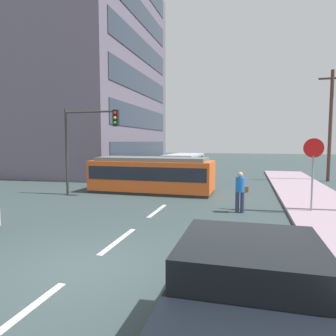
# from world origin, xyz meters

# --- Properties ---
(ground_plane) EXTENTS (120.00, 120.00, 0.00)m
(ground_plane) POSITION_xyz_m (0.00, 10.00, 0.00)
(ground_plane) COLOR #334242
(lane_stripe_0) EXTENTS (0.16, 2.40, 0.01)m
(lane_stripe_0) POSITION_xyz_m (0.00, -2.00, 0.01)
(lane_stripe_0) COLOR silver
(lane_stripe_0) RESTS_ON ground
(lane_stripe_1) EXTENTS (0.16, 2.40, 0.01)m
(lane_stripe_1) POSITION_xyz_m (0.00, 2.00, 0.01)
(lane_stripe_1) COLOR silver
(lane_stripe_1) RESTS_ON ground
(lane_stripe_2) EXTENTS (0.16, 2.40, 0.01)m
(lane_stripe_2) POSITION_xyz_m (0.00, 6.00, 0.01)
(lane_stripe_2) COLOR silver
(lane_stripe_2) RESTS_ON ground
(lane_stripe_3) EXTENTS (0.16, 2.40, 0.01)m
(lane_stripe_3) POSITION_xyz_m (0.00, 16.45, 0.01)
(lane_stripe_3) COLOR silver
(lane_stripe_3) RESTS_ON ground
(lane_stripe_4) EXTENTS (0.16, 2.40, 0.01)m
(lane_stripe_4) POSITION_xyz_m (0.00, 22.45, 0.01)
(lane_stripe_4) COLOR silver
(lane_stripe_4) RESTS_ON ground
(corner_building) EXTENTS (17.50, 17.10, 19.20)m
(corner_building) POSITION_xyz_m (-14.88, 21.75, 9.60)
(corner_building) COLOR slate
(corner_building) RESTS_ON ground
(streetcar_tram) EXTENTS (6.93, 2.66, 2.00)m
(streetcar_tram) POSITION_xyz_m (-1.64, 10.45, 1.04)
(streetcar_tram) COLOR #E15920
(streetcar_tram) RESTS_ON ground
(city_bus) EXTENTS (2.70, 5.84, 1.79)m
(city_bus) POSITION_xyz_m (-1.71, 19.91, 1.03)
(city_bus) COLOR #B0B4BF
(city_bus) RESTS_ON ground
(pedestrian_crossing) EXTENTS (0.51, 0.36, 1.67)m
(pedestrian_crossing) POSITION_xyz_m (3.35, 6.54, 0.94)
(pedestrian_crossing) COLOR #303457
(pedestrian_crossing) RESTS_ON ground
(pickup_truck_parked) EXTENTS (2.29, 5.00, 1.55)m
(pickup_truck_parked) POSITION_xyz_m (3.67, -2.36, 0.80)
(pickup_truck_parked) COLOR black
(pickup_truck_parked) RESTS_ON ground
(stop_sign) EXTENTS (0.76, 0.07, 2.88)m
(stop_sign) POSITION_xyz_m (6.11, 7.00, 2.19)
(stop_sign) COLOR gray
(stop_sign) RESTS_ON sidewalk_curb_right
(traffic_light_mast) EXTENTS (3.15, 0.33, 4.65)m
(traffic_light_mast) POSITION_xyz_m (-4.65, 8.65, 3.30)
(traffic_light_mast) COLOR #333333
(traffic_light_mast) RESTS_ON ground
(utility_pole_mid) EXTENTS (1.80, 0.24, 7.96)m
(utility_pole_mid) POSITION_xyz_m (9.32, 18.28, 4.16)
(utility_pole_mid) COLOR #4E3329
(utility_pole_mid) RESTS_ON ground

